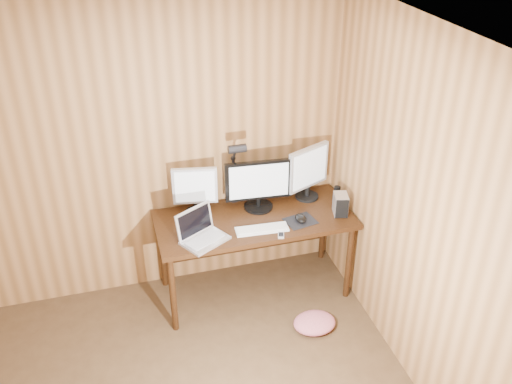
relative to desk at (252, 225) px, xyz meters
name	(u,v)px	position (x,y,z in m)	size (l,w,h in m)	color
room_shell	(163,333)	(-0.93, -1.70, 0.62)	(4.00, 4.00, 4.00)	#48311B
desk	(252,225)	(0.00, 0.00, 0.00)	(1.60, 0.70, 0.75)	black
monitor_center	(259,184)	(0.08, 0.07, 0.35)	(0.56, 0.24, 0.43)	black
monitor_left	(195,189)	(-0.44, 0.14, 0.34)	(0.36, 0.17, 0.41)	black
monitor_right	(308,171)	(0.53, 0.12, 0.38)	(0.40, 0.21, 0.47)	black
laptop	(201,232)	(-0.48, -0.25, 0.18)	(0.42, 0.39, 0.24)	silver
keyboard	(262,229)	(0.01, -0.26, 0.13)	(0.42, 0.15, 0.02)	silver
mousepad	(300,221)	(0.34, -0.22, 0.12)	(0.24, 0.19, 0.00)	black
mouse	(300,219)	(0.34, -0.22, 0.15)	(0.08, 0.12, 0.04)	black
hard_drive	(341,204)	(0.70, -0.20, 0.21)	(0.14, 0.18, 0.17)	silver
phone	(281,235)	(0.13, -0.38, 0.13)	(0.07, 0.10, 0.01)	silver
speaker	(337,193)	(0.75, 0.01, 0.19)	(0.05, 0.05, 0.13)	black
desk_lamp	(236,164)	(-0.09, 0.16, 0.51)	(0.14, 0.21, 0.63)	black
fabric_pile	(314,323)	(0.33, -0.67, -0.57)	(0.34, 0.28, 0.11)	#C05D69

